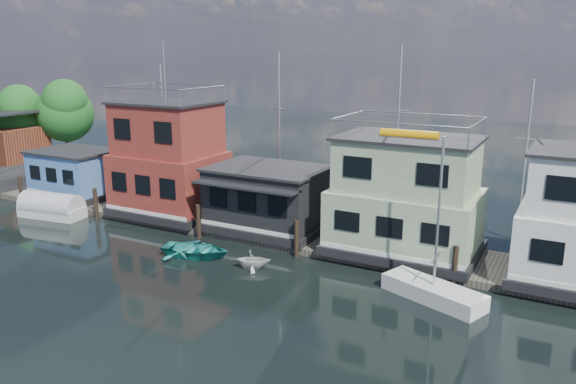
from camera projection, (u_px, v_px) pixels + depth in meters
The scene contains 13 objects.
ground at pixel (149, 308), 26.17m from camera, with size 160.00×160.00×0.00m, color black.
dock at pixel (275, 232), 36.36m from camera, with size 48.00×5.00×0.40m, color #595147.
houseboat_blue at pixel (76, 173), 44.09m from camera, with size 6.40×4.90×3.66m.
houseboat_red at pixel (169, 161), 39.27m from camera, with size 7.40×5.90×11.86m.
houseboat_dark at pixel (268, 198), 36.02m from camera, with size 7.40×6.10×4.06m.
houseboat_green at pixel (406, 198), 31.64m from camera, with size 8.40×5.90×7.03m.
pilings at pixel (247, 230), 33.90m from camera, with size 42.28×0.28×2.20m.
background_masts at pixel (379, 143), 37.97m from camera, with size 36.40×0.16×12.00m.
shore at pixel (12, 137), 52.82m from camera, with size 12.40×15.72×8.24m.
day_sailer at pixel (433, 291), 26.97m from camera, with size 5.30×3.36×7.94m.
dinghy_white at pixel (252, 259), 30.75m from camera, with size 1.73×2.01×1.06m, color silver.
dinghy_teal at pixel (196, 250), 32.57m from camera, with size 2.89×4.04×0.84m, color teal.
tarp_runabout at pixel (52, 207), 40.10m from camera, with size 4.94×2.52×1.92m.
Camera 1 is at (17.05, -18.07, 11.80)m, focal length 35.00 mm.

